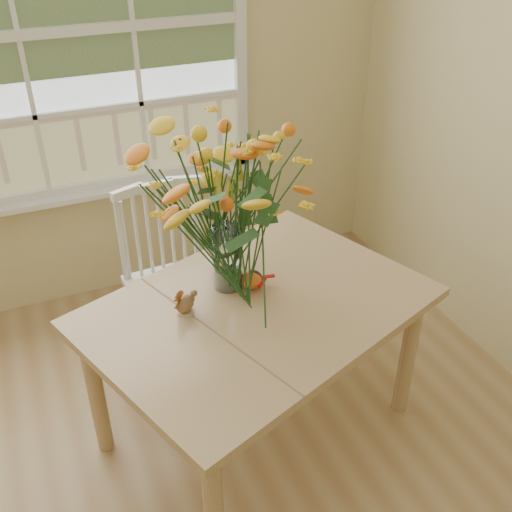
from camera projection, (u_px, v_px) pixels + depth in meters
name	position (u px, v px, depth m)	size (l,w,h in m)	color
wall_back	(26.00, 75.00, 2.96)	(4.00, 0.02, 2.70)	beige
window	(19.00, 39.00, 2.84)	(2.42, 0.12, 1.74)	silver
dining_table	(258.00, 322.00, 2.48)	(1.59, 1.36, 0.72)	tan
windsor_chair	(169.00, 269.00, 2.98)	(0.46, 0.44, 0.94)	white
flower_vase	(226.00, 196.00, 2.32)	(0.59, 0.59, 0.70)	white
pumpkin	(251.00, 281.00, 2.51)	(0.09, 0.09, 0.07)	#C04D16
turkey_figurine	(185.00, 304.00, 2.36)	(0.11, 0.11, 0.11)	#CCB78C
dark_gourd	(253.00, 279.00, 2.52)	(0.13, 0.08, 0.07)	#38160F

